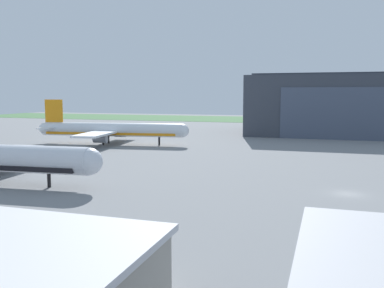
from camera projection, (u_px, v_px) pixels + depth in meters
name	position (u px, v px, depth m)	size (l,w,h in m)	color
ground_plane	(347.00, 194.00, 63.12)	(440.00, 440.00, 0.00)	slate
grass_field_strip	(334.00, 121.00, 228.80)	(440.00, 56.00, 0.08)	#447141
airliner_far_right	(111.00, 130.00, 124.13)	(45.26, 35.92, 12.93)	silver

